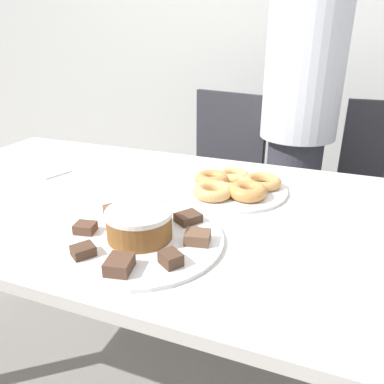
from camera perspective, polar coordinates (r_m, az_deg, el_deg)
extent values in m
cube|color=silver|center=(2.47, 14.29, 25.02)|extent=(8.00, 0.05, 2.60)
cube|color=silver|center=(1.07, -0.16, -3.04)|extent=(1.94, 0.90, 0.03)
cylinder|color=silver|center=(1.98, -21.17, -3.57)|extent=(0.06, 0.06, 0.71)
cylinder|color=#383842|center=(1.91, 14.48, -2.89)|extent=(0.25, 0.25, 0.76)
cylinder|color=silver|center=(1.73, 16.79, 17.69)|extent=(0.33, 0.33, 0.60)
cylinder|color=black|center=(2.09, 2.05, -11.44)|extent=(0.44, 0.44, 0.01)
cylinder|color=#262626|center=(1.97, 2.14, -5.91)|extent=(0.06, 0.06, 0.44)
cube|color=#2D2D33|center=(1.86, 2.25, 0.63)|extent=(0.54, 0.54, 0.04)
cube|color=#2D2D33|center=(1.95, 5.75, 8.75)|extent=(0.39, 0.13, 0.42)
cylinder|color=black|center=(2.03, 24.58, -15.01)|extent=(0.44, 0.44, 0.01)
cylinder|color=#262626|center=(1.90, 25.72, -9.49)|extent=(0.06, 0.06, 0.44)
cube|color=#2D2D33|center=(1.80, 27.04, -2.91)|extent=(0.45, 0.45, 0.04)
cylinder|color=white|center=(0.90, -7.88, -7.08)|extent=(0.40, 0.40, 0.01)
cylinder|color=white|center=(1.17, 5.99, 0.48)|extent=(0.34, 0.34, 0.01)
cylinder|color=brown|center=(0.88, -8.00, -5.17)|extent=(0.15, 0.15, 0.06)
cylinder|color=white|center=(0.87, -8.13, -3.14)|extent=(0.16, 0.16, 0.01)
cube|color=brown|center=(0.86, 0.84, -6.91)|extent=(0.06, 0.06, 0.03)
cube|color=#513828|center=(0.95, -0.60, -3.94)|extent=(0.07, 0.08, 0.02)
cube|color=brown|center=(1.01, -5.60, -2.40)|extent=(0.05, 0.06, 0.02)
cube|color=brown|center=(1.00, -11.57, -2.87)|extent=(0.07, 0.07, 0.03)
cube|color=brown|center=(0.94, -15.96, -5.26)|extent=(0.05, 0.05, 0.02)
cube|color=#513828|center=(0.85, -16.25, -8.58)|extent=(0.06, 0.06, 0.02)
cube|color=brown|center=(0.78, -11.01, -10.82)|extent=(0.06, 0.07, 0.03)
cube|color=#513828|center=(0.79, -3.26, -10.09)|extent=(0.06, 0.06, 0.03)
torus|color=#E5AD66|center=(1.17, 6.03, 1.38)|extent=(0.11, 0.11, 0.03)
torus|color=#E5AD66|center=(1.10, 3.14, 0.13)|extent=(0.12, 0.12, 0.03)
torus|color=#D18E4C|center=(1.10, 8.45, 0.13)|extent=(0.11, 0.11, 0.04)
torus|color=tan|center=(1.19, 10.64, 1.56)|extent=(0.12, 0.12, 0.03)
torus|color=#E5AD66|center=(1.22, 6.33, 2.46)|extent=(0.10, 0.10, 0.03)
torus|color=#D18E4C|center=(1.18, 2.98, 2.00)|extent=(0.11, 0.11, 0.04)
cube|color=white|center=(1.42, -21.03, 2.97)|extent=(0.15, 0.14, 0.01)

